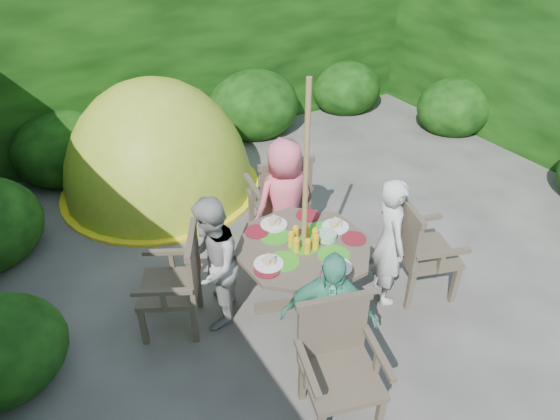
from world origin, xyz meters
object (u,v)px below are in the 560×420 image
garden_chair_right (418,248)px  garden_chair_front (338,362)px  dome_tent (163,188)px  garden_chair_back (281,196)px  patio_table (304,255)px  child_right (390,241)px  garden_chair_left (178,281)px  child_front (328,320)px  parasol_pole (305,208)px  child_back (285,201)px  child_left (212,264)px

garden_chair_right → garden_chair_front: garden_chair_right is taller
dome_tent → garden_chair_back: bearing=-69.6°
patio_table → child_right: child_right is taller
garden_chair_left → child_front: size_ratio=0.75×
garden_chair_left → child_front: 1.36m
garden_chair_back → dome_tent: bearing=-55.4°
garden_chair_right → dome_tent: dome_tent is taller
parasol_pole → garden_chair_left: 1.25m
dome_tent → child_front: bearing=-92.3°
garden_chair_left → garden_chair_back: bearing=143.0°
garden_chair_right → dome_tent: bearing=43.7°
garden_chair_front → child_back: bearing=86.3°
garden_chair_right → child_left: (-1.78, 0.63, 0.11)m
garden_chair_left → child_right: bearing=98.6°
patio_table → parasol_pole: parasol_pole is taller
garden_chair_left → child_back: size_ratio=0.70×
child_right → dome_tent: 3.25m
garden_chair_right → garden_chair_left: bearing=89.4°
child_left → garden_chair_back: bearing=155.1°
patio_table → dome_tent: dome_tent is taller
garden_chair_back → parasol_pole: bearing=79.4°
garden_chair_back → dome_tent: size_ratio=0.35×
garden_chair_right → child_back: bearing=52.9°
parasol_pole → child_back: size_ratio=1.66×
patio_table → child_right: bearing=-19.6°
patio_table → child_back: size_ratio=1.18×
child_left → parasol_pole: bearing=101.8°
patio_table → parasol_pole: bearing=173.3°
garden_chair_left → garden_chair_right: bearing=98.5°
garden_chair_left → garden_chair_front: 1.54m
child_right → garden_chair_back: bearing=37.7°
child_right → child_back: 1.13m
patio_table → child_right: 0.80m
garden_chair_left → dome_tent: 2.49m
garden_chair_front → patio_table: bearing=86.0°
child_right → dome_tent: size_ratio=0.44×
garden_chair_front → child_right: bearing=50.2°
garden_chair_back → garden_chair_front: size_ratio=1.07×
garden_chair_right → child_right: size_ratio=0.77×
child_back → patio_table: bearing=72.2°
garden_chair_front → child_back: (0.64, 1.79, 0.16)m
patio_table → garden_chair_left: garden_chair_left is taller
patio_table → child_back: (0.26, 0.75, 0.06)m
patio_table → garden_chair_front: size_ratio=1.67×
child_back → child_front: child_back is taller
patio_table → garden_chair_right: 1.09m
parasol_pole → garden_chair_left: parasol_pole is taller
patio_table → child_left: (-0.76, 0.27, 0.03)m
garden_chair_right → garden_chair_left: (-2.07, 0.72, -0.02)m
parasol_pole → child_front: bearing=-109.5°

